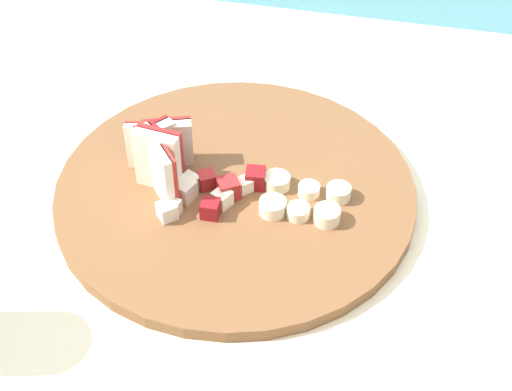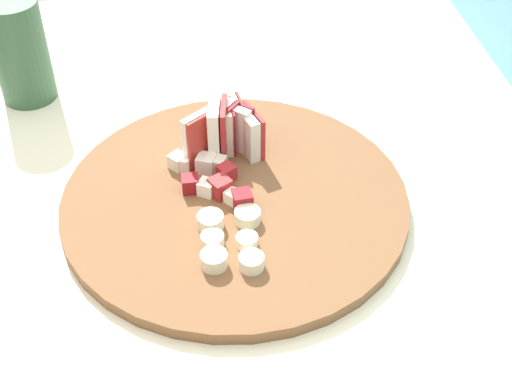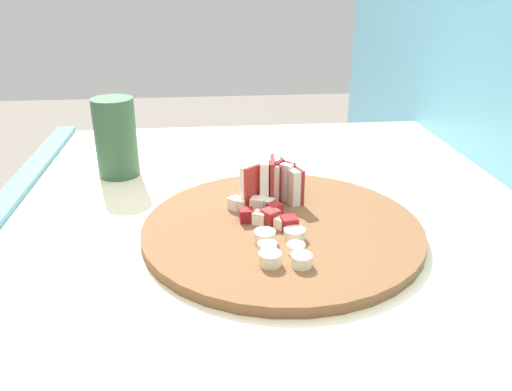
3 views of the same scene
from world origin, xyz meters
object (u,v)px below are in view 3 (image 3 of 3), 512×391
object	(u,v)px
small_jar	(116,138)
apple_dice_pile	(262,212)
apple_wedge_fan	(275,181)
cutting_board	(282,229)
banana_slice_rows	(281,247)

from	to	relation	value
small_jar	apple_dice_pile	bearing A→B (deg)	44.98
apple_wedge_fan	small_jar	distance (m)	0.30
cutting_board	small_jar	bearing A→B (deg)	-134.56
apple_dice_pile	small_jar	distance (m)	0.32
small_jar	apple_wedge_fan	bearing A→B (deg)	56.60
cutting_board	apple_dice_pile	xyz separation A→B (m)	(-0.02, -0.02, 0.02)
apple_dice_pile	small_jar	xyz separation A→B (m)	(-0.23, -0.23, 0.04)
apple_wedge_fan	small_jar	xyz separation A→B (m)	(-0.17, -0.25, 0.02)
cutting_board	apple_wedge_fan	distance (m)	0.09
banana_slice_rows	small_jar	xyz separation A→B (m)	(-0.32, -0.24, 0.05)
apple_wedge_fan	banana_slice_rows	world-z (taller)	apple_wedge_fan
apple_dice_pile	banana_slice_rows	distance (m)	0.10
banana_slice_rows	cutting_board	bearing A→B (deg)	170.66
banana_slice_rows	apple_wedge_fan	bearing A→B (deg)	175.22
cutting_board	banana_slice_rows	world-z (taller)	banana_slice_rows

